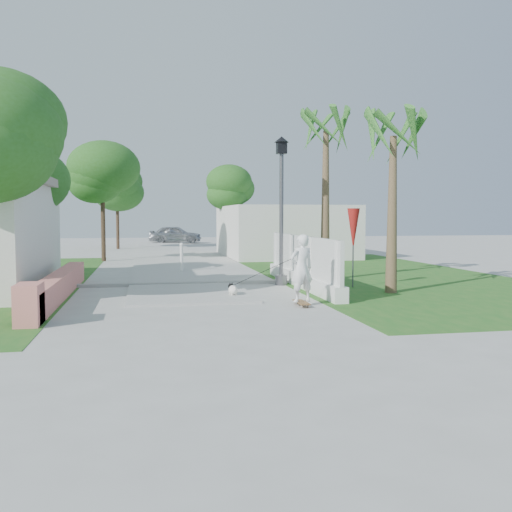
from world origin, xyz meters
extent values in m
plane|color=#B7B7B2|center=(0.00, 0.00, 0.00)|extent=(90.00, 90.00, 0.00)
cube|color=#B7B7B2|center=(0.00, 20.00, 0.03)|extent=(3.20, 36.00, 0.06)
cube|color=#999993|center=(0.00, 6.00, 0.05)|extent=(6.50, 0.25, 0.10)
cube|color=#23621F|center=(7.00, 8.00, 0.01)|extent=(8.00, 20.00, 0.01)
cube|color=#E48675|center=(-3.30, 4.00, 0.30)|extent=(0.45, 8.00, 0.60)
cube|color=#E48675|center=(-3.30, 0.20, 0.40)|extent=(0.45, 0.80, 0.80)
cube|color=white|center=(3.40, 5.00, 0.20)|extent=(0.35, 7.00, 0.40)
cube|color=white|center=(3.40, 5.00, 0.95)|extent=(0.10, 7.00, 1.10)
cube|color=white|center=(3.40, 1.80, 0.75)|extent=(0.14, 0.14, 1.50)
cube|color=white|center=(3.40, 4.00, 0.75)|extent=(0.14, 0.14, 1.50)
cube|color=white|center=(3.40, 6.20, 0.75)|extent=(0.14, 0.14, 1.50)
cube|color=white|center=(3.40, 8.20, 0.75)|extent=(0.14, 0.14, 1.50)
cube|color=silver|center=(6.00, 18.00, 1.30)|extent=(6.00, 8.00, 2.60)
cylinder|color=#59595E|center=(2.90, 5.50, 0.15)|extent=(0.36, 0.36, 0.30)
cylinder|color=#59595E|center=(2.90, 5.50, 2.00)|extent=(0.12, 0.12, 4.00)
cube|color=black|center=(2.90, 5.50, 4.10)|extent=(0.28, 0.28, 0.35)
cone|color=black|center=(2.90, 5.50, 4.35)|extent=(0.44, 0.44, 0.18)
cylinder|color=white|center=(0.20, 10.00, 0.50)|extent=(0.12, 0.12, 1.00)
sphere|color=white|center=(0.20, 10.00, 1.02)|extent=(0.14, 0.14, 0.14)
cylinder|color=#59595E|center=(4.80, 4.50, 1.00)|extent=(0.04, 0.04, 2.00)
cone|color=#A71E17|center=(4.80, 4.50, 1.70)|extent=(0.36, 0.36, 1.20)
ellipsoid|color=#275B1A|center=(-4.30, 2.80, 3.92)|extent=(3.06, 3.06, 2.30)
cylinder|color=#4C3826|center=(-5.50, 8.50, 1.75)|extent=(0.20, 0.20, 3.50)
ellipsoid|color=#275B1A|center=(-5.50, 8.50, 3.25)|extent=(3.20, 3.20, 2.40)
ellipsoid|color=#275B1A|center=(-5.30, 8.30, 3.60)|extent=(2.72, 2.72, 2.05)
ellipsoid|color=#275B1A|center=(-5.70, 8.70, 3.95)|extent=(2.40, 2.40, 1.79)
cylinder|color=#4C3826|center=(-3.00, 16.00, 1.92)|extent=(0.20, 0.20, 3.85)
ellipsoid|color=#275B1A|center=(-3.00, 16.00, 3.58)|extent=(3.40, 3.40, 2.55)
ellipsoid|color=#275B1A|center=(-2.80, 15.80, 3.92)|extent=(2.89, 2.89, 2.18)
ellipsoid|color=#275B1A|center=(-3.20, 16.20, 4.28)|extent=(2.55, 2.55, 1.90)
cylinder|color=#4C3826|center=(3.20, 20.00, 1.75)|extent=(0.20, 0.20, 3.50)
ellipsoid|color=#275B1A|center=(3.20, 20.00, 3.25)|extent=(3.00, 3.00, 2.25)
ellipsoid|color=#275B1A|center=(3.40, 19.80, 3.60)|extent=(2.55, 2.55, 1.92)
ellipsoid|color=#275B1A|center=(3.00, 20.20, 3.95)|extent=(2.25, 2.25, 1.68)
cylinder|color=#4C3826|center=(-2.80, 26.00, 1.92)|extent=(0.20, 0.20, 3.85)
ellipsoid|color=#275B1A|center=(-2.80, 26.00, 3.58)|extent=(3.20, 3.20, 2.40)
ellipsoid|color=#275B1A|center=(-2.60, 25.80, 3.92)|extent=(2.72, 2.72, 2.05)
ellipsoid|color=#275B1A|center=(-3.00, 26.20, 4.28)|extent=(2.40, 2.40, 1.79)
cone|color=brown|center=(4.60, 6.50, 2.40)|extent=(0.32, 0.32, 4.80)
cone|color=brown|center=(5.40, 3.20, 2.10)|extent=(0.32, 0.32, 4.20)
cube|color=olive|center=(2.41, 1.49, 0.09)|extent=(0.41, 0.84, 0.02)
imported|color=white|center=(2.41, 1.49, 0.88)|extent=(0.64, 0.49, 1.56)
cylinder|color=gray|center=(2.34, 1.20, 0.03)|extent=(0.03, 0.06, 0.06)
cylinder|color=gray|center=(2.49, 1.20, 0.03)|extent=(0.03, 0.06, 0.06)
cylinder|color=gray|center=(2.34, 1.78, 0.03)|extent=(0.03, 0.06, 0.06)
cylinder|color=gray|center=(2.49, 1.78, 0.03)|extent=(0.03, 0.06, 0.06)
ellipsoid|color=white|center=(1.08, 3.24, 0.18)|extent=(0.28, 0.41, 0.24)
sphere|color=black|center=(1.06, 3.42, 0.25)|extent=(0.15, 0.15, 0.15)
sphere|color=white|center=(1.05, 3.50, 0.24)|extent=(0.07, 0.07, 0.07)
cone|color=black|center=(1.02, 3.42, 0.33)|extent=(0.05, 0.05, 0.05)
cone|color=black|center=(1.09, 3.43, 0.33)|extent=(0.05, 0.05, 0.05)
cylinder|color=white|center=(1.01, 3.33, 0.05)|extent=(0.03, 0.03, 0.11)
cylinder|color=white|center=(1.12, 3.34, 0.05)|extent=(0.03, 0.03, 0.11)
cylinder|color=white|center=(1.04, 3.15, 0.05)|extent=(0.03, 0.03, 0.11)
cylinder|color=white|center=(1.15, 3.16, 0.05)|extent=(0.03, 0.03, 0.11)
cylinder|color=white|center=(1.11, 3.06, 0.25)|extent=(0.03, 0.09, 0.09)
imported|color=#979A9E|center=(1.20, 33.14, 0.68)|extent=(4.18, 2.25, 1.35)
camera|label=1|loc=(-1.13, -11.13, 2.07)|focal=40.00mm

